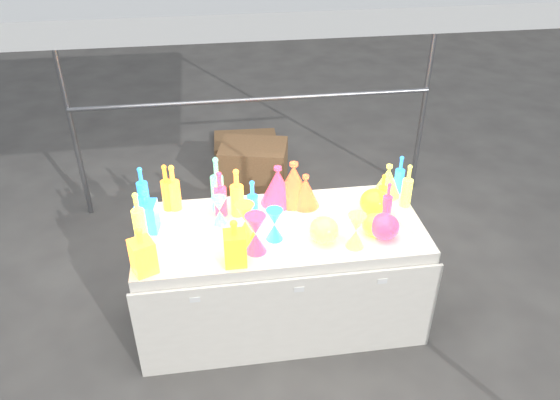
{
  "coord_description": "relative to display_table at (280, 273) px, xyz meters",
  "views": [
    {
      "loc": [
        -0.4,
        -2.76,
        2.76
      ],
      "look_at": [
        0.0,
        0.0,
        0.95
      ],
      "focal_mm": 35.0,
      "sensor_mm": 36.0,
      "label": 1
    }
  ],
  "objects": [
    {
      "name": "bottle_7",
      "position": [
        -0.16,
        0.09,
        0.53
      ],
      "size": [
        0.07,
        0.07,
        0.3
      ],
      "primitive_type": null,
      "rotation": [
        0.0,
        0.0,
        0.02
      ],
      "color": "green",
      "rests_on": "display_table"
    },
    {
      "name": "globe_1",
      "position": [
        0.24,
        -0.17,
        0.45
      ],
      "size": [
        0.19,
        0.19,
        0.15
      ],
      "primitive_type": null,
      "rotation": [
        0.0,
        0.0,
        -0.05
      ],
      "color": "#136A77",
      "rests_on": "display_table"
    },
    {
      "name": "bottle_3",
      "position": [
        -0.36,
        0.2,
        0.53
      ],
      "size": [
        0.1,
        0.1,
        0.32
      ],
      "primitive_type": null,
      "rotation": [
        0.0,
        0.0,
        -0.32
      ],
      "color": "#2135C1",
      "rests_on": "display_table"
    },
    {
      "name": "globe_0",
      "position": [
        0.56,
        -0.15,
        0.44
      ],
      "size": [
        0.2,
        0.2,
        0.12
      ],
      "primitive_type": null,
      "rotation": [
        0.0,
        0.0,
        0.38
      ],
      "color": "red",
      "rests_on": "display_table"
    },
    {
      "name": "bottle_10",
      "position": [
        0.68,
        -0.02,
        0.52
      ],
      "size": [
        0.07,
        0.07,
        0.28
      ],
      "primitive_type": null,
      "rotation": [
        0.0,
        0.0,
        0.05
      ],
      "color": "#2135C1",
      "rests_on": "display_table"
    },
    {
      "name": "decanter_1",
      "position": [
        -0.3,
        -0.3,
        0.52
      ],
      "size": [
        0.13,
        0.13,
        0.29
      ],
      "primitive_type": null,
      "rotation": [
        0.0,
        0.0,
        -0.01
      ],
      "color": "gold",
      "rests_on": "display_table"
    },
    {
      "name": "bottle_1",
      "position": [
        -0.85,
        0.34,
        0.53
      ],
      "size": [
        0.08,
        0.08,
        0.31
      ],
      "primitive_type": null,
      "rotation": [
        0.0,
        0.0,
        0.02
      ],
      "color": "green",
      "rests_on": "display_table"
    },
    {
      "name": "hourglass_4",
      "position": [
        -0.22,
        -0.07,
        0.49
      ],
      "size": [
        0.14,
        0.14,
        0.24
      ],
      "primitive_type": null,
      "rotation": [
        0.0,
        0.0,
        0.22
      ],
      "color": "red",
      "rests_on": "display_table"
    },
    {
      "name": "bottle_11",
      "position": [
        0.86,
        0.13,
        0.53
      ],
      "size": [
        0.09,
        0.09,
        0.31
      ],
      "primitive_type": null,
      "rotation": [
        0.0,
        0.0,
        -0.39
      ],
      "color": "#136A77",
      "rests_on": "display_table"
    },
    {
      "name": "bottle_2",
      "position": [
        -0.7,
        0.32,
        0.54
      ],
      "size": [
        0.08,
        0.08,
        0.33
      ],
      "primitive_type": null,
      "rotation": [
        0.0,
        0.0,
        0.11
      ],
      "color": "gold",
      "rests_on": "display_table"
    },
    {
      "name": "bottle_8",
      "position": [
        0.86,
        0.29,
        0.52
      ],
      "size": [
        0.07,
        0.07,
        0.29
      ],
      "primitive_type": null,
      "rotation": [
        0.0,
        0.0,
        -0.1
      ],
      "color": "green",
      "rests_on": "display_table"
    },
    {
      "name": "lampshade_0",
      "position": [
        0.13,
        0.29,
        0.52
      ],
      "size": [
        0.27,
        0.27,
        0.29
      ],
      "primitive_type": null,
      "rotation": [
        0.0,
        0.0,
        -0.07
      ],
      "color": "yellow",
      "rests_on": "display_table"
    },
    {
      "name": "lampshade_1",
      "position": [
        0.2,
        0.23,
        0.49
      ],
      "size": [
        0.21,
        0.21,
        0.23
      ],
      "primitive_type": null,
      "rotation": [
        0.0,
        0.0,
        0.11
      ],
      "color": "yellow",
      "rests_on": "display_table"
    },
    {
      "name": "hourglass_2",
      "position": [
        0.41,
        -0.25,
        0.49
      ],
      "size": [
        0.14,
        0.14,
        0.22
      ],
      "primitive_type": null,
      "rotation": [
        0.0,
        0.0,
        -0.28
      ],
      "color": "#136A77",
      "rests_on": "display_table"
    },
    {
      "name": "hourglass_5",
      "position": [
        -0.05,
        -0.11,
        0.48
      ],
      "size": [
        0.13,
        0.13,
        0.21
      ],
      "primitive_type": null,
      "rotation": [
        0.0,
        0.0,
        -0.35
      ],
      "color": "green",
      "rests_on": "display_table"
    },
    {
      "name": "lampshade_3",
      "position": [
        0.78,
        0.29,
        0.49
      ],
      "size": [
        0.24,
        0.24,
        0.23
      ],
      "primitive_type": null,
      "rotation": [
        0.0,
        0.0,
        0.35
      ],
      "color": "#136A77",
      "rests_on": "display_table"
    },
    {
      "name": "lampshade_2",
      "position": [
        0.03,
        0.29,
        0.51
      ],
      "size": [
        0.29,
        0.29,
        0.27
      ],
      "primitive_type": null,
      "rotation": [
        0.0,
        0.0,
        -0.33
      ],
      "color": "#2135C1",
      "rests_on": "display_table"
    },
    {
      "name": "bottle_6",
      "position": [
        -0.25,
        0.19,
        0.54
      ],
      "size": [
        0.11,
        0.11,
        0.34
      ],
      "primitive_type": null,
      "rotation": [
        0.0,
        0.0,
        0.3
      ],
      "color": "red",
      "rests_on": "display_table"
    },
    {
      "name": "decanter_2",
      "position": [
        -0.81,
        0.09,
        0.52
      ],
      "size": [
        0.14,
        0.14,
        0.29
      ],
      "primitive_type": null,
      "rotation": [
        0.0,
        0.0,
        -0.15
      ],
      "color": "green",
      "rests_on": "display_table"
    },
    {
      "name": "bottle_9",
      "position": [
        0.69,
        0.12,
        0.5
      ],
      "size": [
        0.07,
        0.07,
        0.26
      ],
      "primitive_type": null,
      "rotation": [
        0.0,
        0.0,
        0.26
      ],
      "color": "gold",
      "rests_on": "display_table"
    },
    {
      "name": "display_table",
      "position": [
        0.0,
        0.0,
        0.0
      ],
      "size": [
        1.84,
        0.83,
        0.75
      ],
      "color": "white",
      "rests_on": "ground"
    },
    {
      "name": "hourglass_1",
      "position": [
        -0.17,
        -0.21,
        0.5
      ],
      "size": [
        0.16,
        0.16,
        0.25
      ],
      "primitive_type": null,
      "rotation": [
        0.0,
        0.0,
        -0.38
      ],
      "color": "#2135C1",
      "rests_on": "display_table"
    },
    {
      "name": "ground",
      "position": [
        -0.0,
        0.01,
        -0.37
      ],
      "size": [
        80.0,
        80.0,
        0.0
      ],
      "primitive_type": "plane",
      "color": "#5F5D58",
      "rests_on": "ground"
    },
    {
      "name": "hourglass_0",
      "position": [
        -0.18,
        -0.15,
        0.47
      ],
      "size": [
        0.12,
        0.12,
        0.19
      ],
      "primitive_type": null,
      "rotation": [
        0.0,
        0.0,
        -0.29
      ],
      "color": "gold",
      "rests_on": "display_table"
    },
    {
      "name": "hourglass_3",
      "position": [
        -0.37,
        0.1,
        0.47
      ],
      "size": [
        0.11,
        0.11,
        0.19
      ],
      "primitive_type": null,
      "rotation": [
        0.0,
        0.0,
        -0.21
      ],
      "color": "#AE226C",
      "rests_on": "display_table"
    },
    {
      "name": "cardboard_box_flat",
      "position": [
        -0.0,
        2.65,
        -0.34
      ],
      "size": [
        0.71,
        0.52,
        0.06
      ],
      "primitive_type": "cube",
      "rotation": [
        0.0,
        0.0,
        -0.04
      ],
      "color": "olive",
      "rests_on": "ground"
    },
    {
      "name": "bottle_0",
      "position": [
        -0.65,
        0.31,
        0.54
      ],
      "size": [
        0.11,
        0.11,
        0.33
      ],
      "primitive_type": null,
      "rotation": [
        0.0,
        0.0,
        0.42
      ],
      "color": "red",
      "rests_on": "display_table"
    },
    {
      "name": "cardboard_box_closed",
      "position": [
        -0.0,
        1.74,
        -0.15
      ],
      "size": [
        0.7,
        0.57,
        0.44
      ],
      "primitive_type": "cube",
      "rotation": [
        0.0,
        0.0,
        -0.24
      ],
      "color": "olive",
      "rests_on": "ground"
    },
    {
      "name": "bottle_4",
      "position": [
        -0.85,
        -0.0,
        0.54
      ],
      "size": [
        0.1,
        0.1,
        0.33
      ],
      "primitive_type": null,
      "rotation": [
        0.0,
        0.0,
        -0.38
      ],
      "color": "#136A77",
      "rests_on": "display_table"
    },
    {
      "name": "globe_3",
      "position": [
        0.61,
        -0.19,
        0.45
      ],
      "size": [
        0.23,
        0.23,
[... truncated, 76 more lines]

